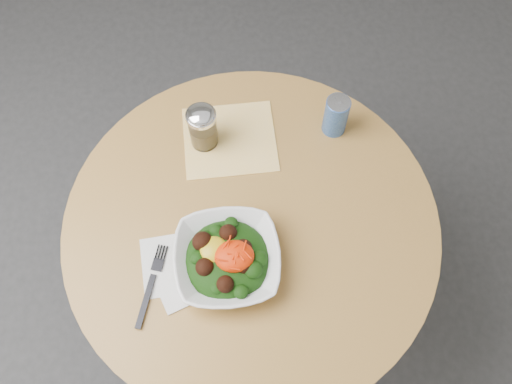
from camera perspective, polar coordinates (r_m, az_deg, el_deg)
ground at (r=2.07m, az=-0.33°, el=-11.30°), size 6.00×6.00×0.00m
table at (r=1.54m, az=-0.43°, el=-5.97°), size 0.90×0.90×0.75m
cloth_napkin at (r=1.47m, az=-2.65°, el=5.28°), size 0.24×0.22×0.00m
paper_napkins at (r=1.33m, az=-7.63°, el=-7.57°), size 0.20×0.20×0.00m
salad_bowl at (r=1.29m, az=-2.89°, el=-6.71°), size 0.24×0.24×0.09m
fork at (r=1.32m, az=-10.38°, el=-8.92°), size 0.08×0.19×0.00m
spice_shaker at (r=1.41m, az=-5.36°, el=6.47°), size 0.07×0.07×0.13m
beverage_can at (r=1.45m, az=8.00°, el=7.59°), size 0.06×0.06×0.12m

